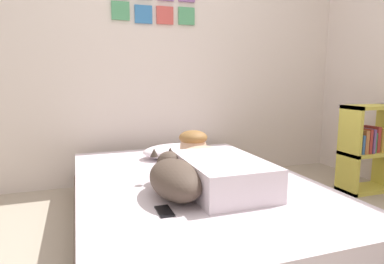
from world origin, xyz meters
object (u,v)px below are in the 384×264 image
cell_phone (164,211)px  bookshelf (367,147)px  dog (175,177)px  person_lying (213,166)px  bed (193,206)px  coffee_cup (195,161)px  pillow (175,151)px

cell_phone → bookshelf: size_ratio=0.19×
dog → bookshelf: bookshelf is taller
person_lying → bed: bearing=131.5°
person_lying → dog: bearing=-153.4°
dog → cell_phone: size_ratio=4.11×
dog → coffee_cup: dog is taller
cell_phone → coffee_cup: bearing=60.9°
dog → person_lying: bearing=26.6°
pillow → bookshelf: bearing=-12.6°
pillow → coffee_cup: pillow is taller
dog → bed: bearing=51.6°
cell_phone → bookshelf: bookshelf is taller
bookshelf → bed: bearing=-171.6°
bookshelf → person_lying: bearing=-167.6°
coffee_cup → bookshelf: bookshelf is taller
person_lying → cell_phone: (-0.39, -0.35, -0.10)m
person_lying → cell_phone: size_ratio=6.57×
bed → bookshelf: 1.70m
coffee_cup → bed: bearing=-110.9°
coffee_cup → bookshelf: (1.55, -0.07, 0.01)m
bed → person_lying: size_ratio=2.27×
bed → cell_phone: (-0.30, -0.45, 0.18)m
coffee_cup → cell_phone: (-0.42, -0.76, -0.03)m
pillow → bookshelf: bookshelf is taller
pillow → dog: 0.89m
cell_phone → bookshelf: 2.09m
bed → pillow: size_ratio=4.01×
pillow → dog: bearing=-106.6°
bed → dog: size_ratio=3.63×
pillow → dog: (-0.25, -0.85, 0.05)m
person_lying → cell_phone: bearing=-138.6°
pillow → cell_phone: pillow is taller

